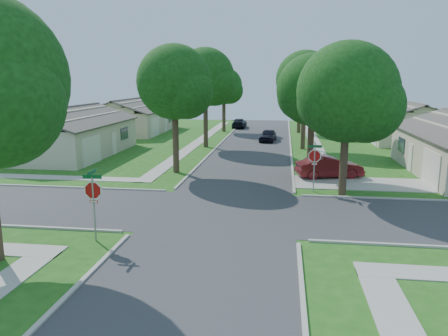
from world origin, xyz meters
TOP-DOWN VIEW (x-y plane):
  - ground at (0.00, 0.00)m, footprint 100.00×100.00m
  - road_ns at (0.00, 0.00)m, footprint 7.00×100.00m
  - sidewalk_ne at (6.10, 26.00)m, footprint 1.20×40.00m
  - sidewalk_nw at (-6.10, 26.00)m, footprint 1.20×40.00m
  - driveway at (7.90, 7.10)m, footprint 8.80×3.60m
  - stop_sign_sw at (-4.70, -4.70)m, footprint 1.05×0.80m
  - stop_sign_ne at (4.70, 4.70)m, footprint 1.05×0.80m
  - tree_e_near at (4.75, 9.01)m, footprint 4.97×4.80m
  - tree_e_mid at (4.76, 21.01)m, footprint 5.59×5.40m
  - tree_e_far at (4.75, 34.01)m, footprint 5.17×5.00m
  - tree_w_near at (-4.64, 9.01)m, footprint 5.38×5.20m
  - tree_w_mid at (-4.64, 21.01)m, footprint 5.80×5.60m
  - tree_w_far at (-4.65, 34.01)m, footprint 4.76×4.60m
  - tree_ne_corner at (6.36, 4.21)m, footprint 5.80×5.60m
  - house_ne_far at (15.99, 29.00)m, footprint 8.42×13.60m
  - house_nw_near at (-15.99, 15.00)m, footprint 8.42×13.60m
  - house_nw_far at (-15.99, 32.00)m, footprint 8.42×13.60m
  - car_driveway at (6.00, 8.70)m, footprint 4.69×2.56m
  - car_curb_east at (1.20, 25.77)m, footprint 1.95×3.96m
  - car_curb_west at (-3.20, 38.62)m, footprint 1.79×4.38m

SIDE VIEW (x-z plane):
  - ground at x=0.00m, z-range 0.00..0.00m
  - road_ns at x=0.00m, z-range -0.01..0.01m
  - sidewalk_ne at x=6.10m, z-range 0.00..0.04m
  - sidewalk_nw at x=-6.10m, z-range 0.00..0.04m
  - driveway at x=7.90m, z-range 0.00..0.05m
  - car_curb_west at x=-3.20m, z-range 0.00..1.27m
  - car_curb_east at x=1.20m, z-range 0.00..1.30m
  - car_driveway at x=6.00m, z-range 0.00..1.46m
  - house_ne_far at x=15.99m, z-range -0.60..3.63m
  - house_nw_near at x=-15.99m, z-range -0.60..3.63m
  - house_nw_far at x=-15.99m, z-range -0.60..3.63m
  - stop_sign_sw at x=-4.70m, z-range 0.54..3.52m
  - stop_sign_ne at x=4.70m, z-range 0.54..3.52m
  - tree_w_far at x=-4.65m, z-range 1.49..9.52m
  - tree_ne_corner at x=6.36m, z-range 1.26..9.92m
  - tree_e_near at x=4.75m, z-range 1.50..9.78m
  - tree_e_far at x=4.75m, z-range 1.62..10.34m
  - tree_w_near at x=-4.64m, z-range 1.63..10.60m
  - tree_e_mid at x=4.76m, z-range 1.64..10.86m
  - tree_w_mid at x=-4.64m, z-range 1.71..11.27m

